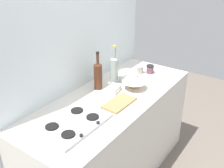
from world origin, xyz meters
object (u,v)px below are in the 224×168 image
Objects in this scene: wine_bottle_mid_left at (98,75)px; butter_dish at (114,89)px; stovetop_hob at (73,123)px; wine_bottle_leftmost at (114,70)px; plate_stack at (126,75)px; condiment_jar_rear at (150,69)px; cutting_board at (119,103)px; condiment_jar_front at (140,70)px; mixing_bowl at (134,85)px.

butter_dish is at bearing -79.10° from wine_bottle_mid_left.
stovetop_hob is 0.74m from wine_bottle_leftmost.
plate_stack is 0.28m from condiment_jar_rear.
wine_bottle_leftmost is 1.28× the size of cutting_board.
wine_bottle_leftmost is 2.66× the size of butter_dish.
plate_stack reaches higher than stovetop_hob.
cutting_board is at bearing -133.34° from butter_dish.
condiment_jar_front is (0.18, -0.06, 0.02)m from plate_stack.
wine_bottle_mid_left is at bearing 123.40° from mixing_bowl.
mixing_bowl is at bearing -172.98° from condiment_jar_rear.
stovetop_hob is 1.72× the size of cutting_board.
plate_stack is 0.26m from mixing_bowl.
butter_dish is at bearing -167.50° from plate_stack.
condiment_jar_front is at bearing -14.68° from wine_bottle_mid_left.
stovetop_hob is at bearing -171.98° from plate_stack.
plate_stack is 0.33m from butter_dish.
mixing_bowl is at bearing -159.19° from condiment_jar_front.
wine_bottle_leftmost reaches higher than condiment_jar_rear.
mixing_bowl is (-0.17, -0.19, 0.02)m from plate_stack.
plate_stack is 0.23m from wine_bottle_leftmost.
condiment_jar_rear is at bearing -30.45° from plate_stack.
condiment_jar_front is (0.53, -0.14, -0.09)m from wine_bottle_mid_left.
mixing_bowl reaches higher than cutting_board.
condiment_jar_front is at bearing -10.22° from wine_bottle_leftmost.
wine_bottle_leftmost is at bearing 161.01° from condiment_jar_rear.
butter_dish is (0.59, 0.06, 0.01)m from stovetop_hob.
plate_stack is 0.38m from wine_bottle_mid_left.
wine_bottle_mid_left reaches higher than butter_dish.
condiment_jar_rear reaches higher than plate_stack.
condiment_jar_front is at bearing -18.14° from plate_stack.
wine_bottle_mid_left is 0.36m from cutting_board.
wine_bottle_mid_left reaches higher than mixing_bowl.
condiment_jar_rear is (0.44, -0.15, -0.11)m from wine_bottle_leftmost.
cutting_board is (-0.71, -0.09, -0.03)m from condiment_jar_rear.
condiment_jar_rear is (0.41, 0.05, 0.00)m from mixing_bowl.
butter_dish is at bearing -147.21° from wine_bottle_leftmost.
mixing_bowl is 0.31m from cutting_board.
stovetop_hob is at bearing 166.81° from cutting_board.
wine_bottle_leftmost is 0.19m from butter_dish.
wine_bottle_mid_left is 4.38× the size of condiment_jar_front.
wine_bottle_leftmost is (-0.20, 0.01, 0.12)m from plate_stack.
wine_bottle_leftmost reaches higher than plate_stack.
plate_stack is at bearing -2.61° from wine_bottle_leftmost.
wine_bottle_mid_left is at bearing 159.45° from condiment_jar_rear.
stovetop_hob is at bearing -159.72° from wine_bottle_mid_left.
butter_dish is 1.66× the size of condiment_jar_rear.
mixing_bowl reaches higher than butter_dish.
wine_bottle_mid_left is at bearing 20.28° from stovetop_hob.
condiment_jar_rear is at bearing -18.99° from wine_bottle_leftmost.
condiment_jar_rear is (1.15, -0.01, 0.03)m from stovetop_hob.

